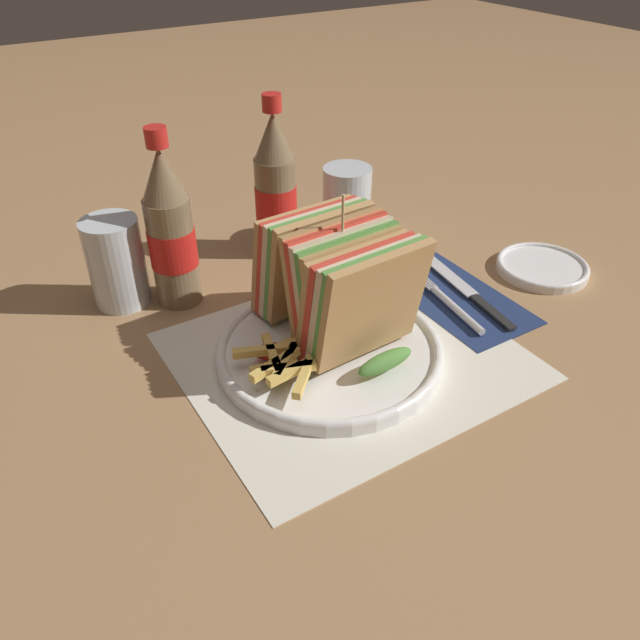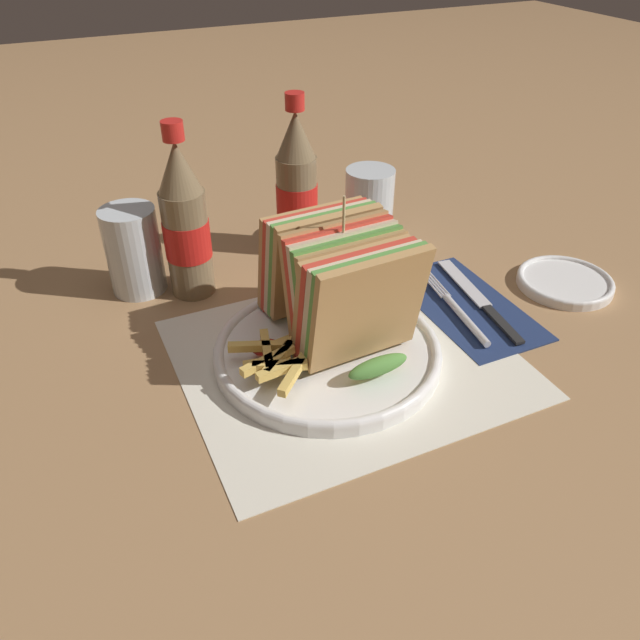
{
  "view_description": "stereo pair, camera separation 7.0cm",
  "coord_description": "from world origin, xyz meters",
  "px_view_note": "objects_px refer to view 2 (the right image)",
  "views": [
    {
      "loc": [
        -0.29,
        -0.44,
        0.45
      ],
      "look_at": [
        0.02,
        0.05,
        0.04
      ],
      "focal_mm": 35.0,
      "sensor_mm": 36.0,
      "label": 1
    },
    {
      "loc": [
        -0.22,
        -0.47,
        0.45
      ],
      "look_at": [
        0.02,
        0.05,
        0.04
      ],
      "focal_mm": 35.0,
      "sensor_mm": 36.0,
      "label": 2
    }
  ],
  "objects_px": {
    "fork": "(459,311)",
    "coke_bottle_far": "(297,187)",
    "glass_far": "(134,251)",
    "club_sandwich": "(341,285)",
    "glass_near": "(369,212)",
    "side_saucer": "(565,281)",
    "coke_bottle_near": "(185,224)",
    "plate_main": "(327,351)",
    "knife": "(479,299)"
  },
  "relations": [
    {
      "from": "fork",
      "to": "coke_bottle_far",
      "type": "xyz_separation_m",
      "value": [
        -0.11,
        0.25,
        0.09
      ]
    },
    {
      "from": "fork",
      "to": "glass_far",
      "type": "height_order",
      "value": "glass_far"
    },
    {
      "from": "club_sandwich",
      "to": "glass_far",
      "type": "bearing_deg",
      "value": 130.2
    },
    {
      "from": "fork",
      "to": "glass_near",
      "type": "relative_size",
      "value": 1.55
    },
    {
      "from": "fork",
      "to": "glass_near",
      "type": "distance_m",
      "value": 0.23
    },
    {
      "from": "glass_near",
      "to": "glass_far",
      "type": "distance_m",
      "value": 0.34
    },
    {
      "from": "side_saucer",
      "to": "coke_bottle_near",
      "type": "bearing_deg",
      "value": 156.45
    },
    {
      "from": "coke_bottle_far",
      "to": "glass_far",
      "type": "distance_m",
      "value": 0.24
    },
    {
      "from": "fork",
      "to": "coke_bottle_near",
      "type": "height_order",
      "value": "coke_bottle_near"
    },
    {
      "from": "fork",
      "to": "coke_bottle_near",
      "type": "relative_size",
      "value": 0.78
    },
    {
      "from": "coke_bottle_far",
      "to": "glass_near",
      "type": "height_order",
      "value": "coke_bottle_far"
    },
    {
      "from": "coke_bottle_near",
      "to": "glass_near",
      "type": "height_order",
      "value": "coke_bottle_near"
    },
    {
      "from": "fork",
      "to": "coke_bottle_near",
      "type": "bearing_deg",
      "value": 152.41
    },
    {
      "from": "plate_main",
      "to": "coke_bottle_far",
      "type": "distance_m",
      "value": 0.28
    },
    {
      "from": "coke_bottle_far",
      "to": "side_saucer",
      "type": "height_order",
      "value": "coke_bottle_far"
    },
    {
      "from": "knife",
      "to": "side_saucer",
      "type": "distance_m",
      "value": 0.13
    },
    {
      "from": "glass_near",
      "to": "coke_bottle_near",
      "type": "bearing_deg",
      "value": -175.38
    },
    {
      "from": "club_sandwich",
      "to": "fork",
      "type": "relative_size",
      "value": 1.13
    },
    {
      "from": "glass_far",
      "to": "side_saucer",
      "type": "distance_m",
      "value": 0.57
    },
    {
      "from": "knife",
      "to": "plate_main",
      "type": "bearing_deg",
      "value": -167.33
    },
    {
      "from": "glass_near",
      "to": "glass_far",
      "type": "bearing_deg",
      "value": 177.93
    },
    {
      "from": "knife",
      "to": "coke_bottle_far",
      "type": "height_order",
      "value": "coke_bottle_far"
    },
    {
      "from": "club_sandwich",
      "to": "coke_bottle_far",
      "type": "xyz_separation_m",
      "value": [
        0.05,
        0.24,
        0.01
      ]
    },
    {
      "from": "coke_bottle_near",
      "to": "glass_near",
      "type": "distance_m",
      "value": 0.28
    },
    {
      "from": "coke_bottle_near",
      "to": "plate_main",
      "type": "bearing_deg",
      "value": -64.12
    },
    {
      "from": "coke_bottle_far",
      "to": "glass_near",
      "type": "bearing_deg",
      "value": -14.43
    },
    {
      "from": "club_sandwich",
      "to": "glass_far",
      "type": "distance_m",
      "value": 0.29
    },
    {
      "from": "knife",
      "to": "glass_far",
      "type": "xyz_separation_m",
      "value": [
        -0.39,
        0.22,
        0.05
      ]
    },
    {
      "from": "fork",
      "to": "plate_main",
      "type": "bearing_deg",
      "value": -170.69
    },
    {
      "from": "coke_bottle_near",
      "to": "coke_bottle_far",
      "type": "xyz_separation_m",
      "value": [
        0.17,
        0.05,
        0.0
      ]
    },
    {
      "from": "side_saucer",
      "to": "glass_far",
      "type": "bearing_deg",
      "value": 155.86
    },
    {
      "from": "coke_bottle_near",
      "to": "club_sandwich",
      "type": "bearing_deg",
      "value": -56.64
    },
    {
      "from": "glass_near",
      "to": "glass_far",
      "type": "height_order",
      "value": "same"
    },
    {
      "from": "glass_far",
      "to": "coke_bottle_far",
      "type": "bearing_deg",
      "value": 3.44
    },
    {
      "from": "knife",
      "to": "coke_bottle_far",
      "type": "distance_m",
      "value": 0.29
    },
    {
      "from": "plate_main",
      "to": "side_saucer",
      "type": "bearing_deg",
      "value": 1.06
    },
    {
      "from": "club_sandwich",
      "to": "coke_bottle_far",
      "type": "relative_size",
      "value": 0.89
    },
    {
      "from": "knife",
      "to": "coke_bottle_near",
      "type": "xyz_separation_m",
      "value": [
        -0.32,
        0.18,
        0.09
      ]
    },
    {
      "from": "glass_near",
      "to": "side_saucer",
      "type": "xyz_separation_m",
      "value": [
        0.18,
        -0.22,
        -0.04
      ]
    },
    {
      "from": "plate_main",
      "to": "club_sandwich",
      "type": "height_order",
      "value": "club_sandwich"
    },
    {
      "from": "club_sandwich",
      "to": "fork",
      "type": "distance_m",
      "value": 0.18
    },
    {
      "from": "glass_near",
      "to": "side_saucer",
      "type": "distance_m",
      "value": 0.29
    },
    {
      "from": "fork",
      "to": "side_saucer",
      "type": "height_order",
      "value": "same"
    },
    {
      "from": "coke_bottle_far",
      "to": "side_saucer",
      "type": "distance_m",
      "value": 0.39
    },
    {
      "from": "plate_main",
      "to": "coke_bottle_near",
      "type": "height_order",
      "value": "coke_bottle_near"
    },
    {
      "from": "coke_bottle_near",
      "to": "glass_near",
      "type": "relative_size",
      "value": 1.97
    },
    {
      "from": "fork",
      "to": "coke_bottle_near",
      "type": "xyz_separation_m",
      "value": [
        -0.28,
        0.2,
        0.09
      ]
    },
    {
      "from": "club_sandwich",
      "to": "side_saucer",
      "type": "bearing_deg",
      "value": -1.85
    },
    {
      "from": "plate_main",
      "to": "coke_bottle_near",
      "type": "bearing_deg",
      "value": 115.88
    },
    {
      "from": "coke_bottle_far",
      "to": "glass_far",
      "type": "relative_size",
      "value": 1.97
    }
  ]
}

